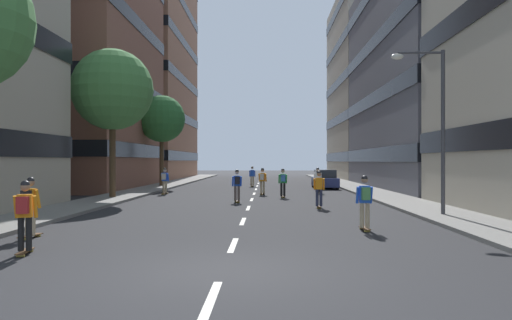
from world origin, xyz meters
The scene contains 21 objects.
ground_plane centered at (0.00, 25.38, 0.00)m, with size 152.30×152.30×0.00m, color #28282B.
sidewalk_left centered at (-8.14, 28.56, 0.07)m, with size 2.73×69.80×0.14m, color gray.
sidewalk_right centered at (8.14, 28.56, 0.07)m, with size 2.73×69.80×0.14m, color gray.
lane_markings centered at (0.00, 25.50, 0.00)m, with size 0.16×57.20×0.01m.
building_left_far centered at (-18.28, 50.66, 14.24)m, with size 17.66×21.17×28.31m.
building_right_mid centered at (18.28, 29.48, 9.16)m, with size 17.66×23.46×18.14m.
building_right_far centered at (18.28, 50.66, 11.39)m, with size 17.66×18.62×22.60m.
parked_car_near centered at (5.58, 29.39, 0.70)m, with size 1.82×4.40×1.52m.
street_tree_near centered at (-8.14, 18.03, 6.39)m, with size 4.73×4.73×8.63m.
street_tree_mid centered at (-8.14, 31.02, 5.82)m, with size 4.00×4.00×7.71m.
streetlamp_right centered at (7.50, 9.41, 4.14)m, with size 2.13×0.30×6.50m.
skater_0 centered at (-0.73, 16.02, 1.02)m, with size 0.56×0.92×1.78m.
skater_1 centered at (-0.42, 32.16, 0.98)m, with size 0.54×0.90×1.78m.
skater_2 centered at (4.40, 23.57, 0.98)m, with size 0.55×0.91×1.78m.
skater_3 centered at (4.04, 5.73, 1.02)m, with size 0.54×0.91×1.78m.
skater_4 centered at (0.57, 21.87, 1.02)m, with size 0.56×0.92×1.78m.
skater_5 centered at (3.36, 13.06, 0.98)m, with size 0.56×0.92×1.78m.
skater_6 centered at (1.85, 19.44, 1.02)m, with size 0.54×0.91×1.78m.
skater_7 centered at (-4.90, 1.57, 1.02)m, with size 0.56×0.92×1.78m.
skater_8 centered at (-5.97, 22.17, 1.02)m, with size 0.56×0.92×1.78m.
skater_9 centered at (-5.96, 3.94, 1.02)m, with size 0.56×0.92×1.78m.
Camera 1 is at (0.91, -9.76, 2.25)m, focal length 33.69 mm.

